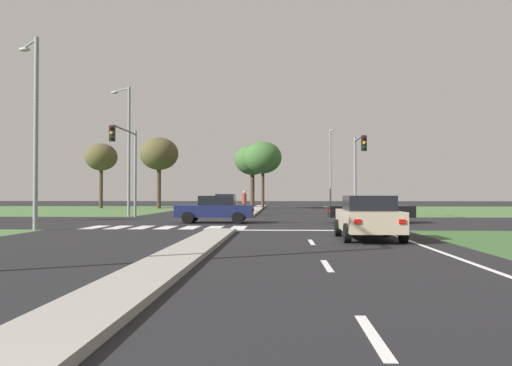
{
  "coord_description": "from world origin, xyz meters",
  "views": [
    {
      "loc": [
        2.47,
        -1.21,
        1.57
      ],
      "look_at": [
        0.79,
        37.17,
        2.38
      ],
      "focal_mm": 38.6,
      "sensor_mm": 36.0,
      "label": 1
    }
  ],
  "objects": [
    {
      "name": "treeline_near",
      "position": [
        -18.05,
        60.96,
        5.82
      ],
      "size": [
        3.68,
        3.68,
        7.46
      ],
      "color": "#423323",
      "rests_on": "ground"
    },
    {
      "name": "edge_line_right",
      "position": [
        6.85,
        12.0,
        0.01
      ],
      "size": [
        0.14,
        24.0,
        0.01
      ],
      "primitive_type": "cube",
      "color": "silver",
      "rests_on": "ground"
    },
    {
      "name": "car_navy_fifth",
      "position": [
        -1.13,
        29.21,
        0.77
      ],
      "size": [
        4.29,
        2.02,
        1.51
      ],
      "rotation": [
        0.0,
        0.0,
        1.57
      ],
      "color": "#161E47",
      "rests_on": "ground"
    },
    {
      "name": "median_island_near",
      "position": [
        0.0,
        11.0,
        0.07
      ],
      "size": [
        1.2,
        22.0,
        0.14
      ],
      "primitive_type": "cube",
      "color": "gray",
      "rests_on": "ground"
    },
    {
      "name": "traffic_signal_far_left",
      "position": [
        -7.6,
        34.59,
        4.19
      ],
      "size": [
        0.32,
        5.66,
        6.02
      ],
      "color": "gray",
      "rests_on": "ground"
    },
    {
      "name": "treeline_fourth",
      "position": [
        0.59,
        58.61,
        5.59
      ],
      "size": [
        4.11,
        4.11,
        7.37
      ],
      "color": "#423323",
      "rests_on": "ground"
    },
    {
      "name": "traffic_signal_far_right",
      "position": [
        7.6,
        35.03,
        3.77
      ],
      "size": [
        0.32,
        4.35,
        5.49
      ],
      "color": "gray",
      "rests_on": "ground"
    },
    {
      "name": "crosswalk_bar_third",
      "position": [
        -4.1,
        24.8,
        0.01
      ],
      "size": [
        0.7,
        2.8,
        0.01
      ],
      "primitive_type": "cube",
      "color": "silver",
      "rests_on": "ground"
    },
    {
      "name": "car_beige_near",
      "position": [
        5.56,
        18.23,
        0.79
      ],
      "size": [
        2.03,
        4.56,
        1.54
      ],
      "color": "#BCAD8E",
      "rests_on": "ground"
    },
    {
      "name": "street_lamp_fourth",
      "position": [
        8.36,
        63.13,
        5.06
      ],
      "size": [
        0.56,
        1.85,
        9.11
      ],
      "color": "gray",
      "rests_on": "ground"
    },
    {
      "name": "car_white_second",
      "position": [
        -2.19,
        45.42,
        0.82
      ],
      "size": [
        1.96,
        4.48,
        1.62
      ],
      "rotation": [
        0.0,
        0.0,
        3.14
      ],
      "color": "silver",
      "rests_on": "ground"
    },
    {
      "name": "stop_bar_near",
      "position": [
        3.8,
        23.0,
        0.01
      ],
      "size": [
        6.4,
        0.5,
        0.01
      ],
      "primitive_type": "cube",
      "color": "silver",
      "rests_on": "ground"
    },
    {
      "name": "crosswalk_bar_sixth",
      "position": [
        -0.65,
        24.8,
        0.01
      ],
      "size": [
        0.7,
        2.8,
        0.01
      ],
      "primitive_type": "cube",
      "color": "silver",
      "rests_on": "ground"
    },
    {
      "name": "lane_dash_near",
      "position": [
        3.5,
        4.98,
        0.01
      ],
      "size": [
        0.14,
        2.0,
        0.01
      ],
      "primitive_type": "cube",
      "color": "silver",
      "rests_on": "ground"
    },
    {
      "name": "lane_dash_third",
      "position": [
        3.5,
        16.98,
        0.01
      ],
      "size": [
        0.14,
        2.0,
        0.01
      ],
      "primitive_type": "cube",
      "color": "silver",
      "rests_on": "ground"
    },
    {
      "name": "crosswalk_bar_near",
      "position": [
        -6.4,
        24.8,
        0.01
      ],
      "size": [
        0.7,
        2.8,
        0.01
      ],
      "primitive_type": "cube",
      "color": "silver",
      "rests_on": "ground"
    },
    {
      "name": "crosswalk_bar_fourth",
      "position": [
        -2.95,
        24.8,
        0.01
      ],
      "size": [
        0.7,
        2.8,
        0.01
      ],
      "primitive_type": "cube",
      "color": "silver",
      "rests_on": "ground"
    },
    {
      "name": "treeline_third",
      "position": [
        -0.67,
        61.31,
        5.5
      ],
      "size": [
        4.08,
        4.08,
        7.28
      ],
      "color": "#423323",
      "rests_on": "ground"
    },
    {
      "name": "street_lamp_third",
      "position": [
        -8.5,
        37.79,
        5.19
      ],
      "size": [
        1.8,
        1.39,
        9.33
      ],
      "color": "gray",
      "rests_on": "ground"
    },
    {
      "name": "pedestrian_at_median",
      "position": [
        -0.24,
        40.25,
        1.18
      ],
      "size": [
        0.34,
        0.34,
        1.72
      ],
      "rotation": [
        0.0,
        0.0,
        0.96
      ],
      "color": "maroon",
      "rests_on": "median_island_far"
    },
    {
      "name": "crosswalk_bar_seventh",
      "position": [
        0.5,
        24.8,
        0.01
      ],
      "size": [
        0.7,
        2.8,
        0.01
      ],
      "primitive_type": "cube",
      "color": "silver",
      "rests_on": "ground"
    },
    {
      "name": "crosswalk_bar_second",
      "position": [
        -5.25,
        24.8,
        0.01
      ],
      "size": [
        0.7,
        2.8,
        0.01
      ],
      "primitive_type": "cube",
      "color": "silver",
      "rests_on": "ground"
    },
    {
      "name": "lane_dash_second",
      "position": [
        3.5,
        10.98,
        0.01
      ],
      "size": [
        0.14,
        2.0,
        0.01
      ],
      "primitive_type": "cube",
      "color": "silver",
      "rests_on": "ground"
    },
    {
      "name": "street_lamp_second",
      "position": [
        -8.48,
        22.79,
        4.81
      ],
      "size": [
        1.53,
        1.52,
        8.59
      ],
      "color": "gray",
      "rests_on": "ground"
    },
    {
      "name": "ground_plane",
      "position": [
        0.0,
        30.0,
        0.0
      ],
      "size": [
        200.0,
        200.0,
        0.0
      ],
      "primitive_type": "plane",
      "color": "black"
    },
    {
      "name": "treeline_second",
      "position": [
        -11.14,
        60.0,
        6.12
      ],
      "size": [
        4.32,
        4.32,
        8.01
      ],
      "color": "#423323",
      "rests_on": "ground"
    },
    {
      "name": "crosswalk_bar_fifth",
      "position": [
        -1.8,
        24.8,
        0.01
      ],
      "size": [
        0.7,
        2.8,
        0.01
      ],
      "primitive_type": "cube",
      "color": "silver",
      "rests_on": "ground"
    },
    {
      "name": "median_island_far",
      "position": [
        0.0,
        55.0,
        0.07
      ],
      "size": [
        1.2,
        36.0,
        0.14
      ],
      "primitive_type": "cube",
      "color": "#ADA89E",
      "rests_on": "ground"
    },
    {
      "name": "grass_verge_far_left",
      "position": [
        -25.5,
        54.5,
        0.0
      ],
      "size": [
        35.0,
        35.0,
        0.01
      ],
      "primitive_type": "cube",
      "color": "#476B38",
      "rests_on": "ground"
    },
    {
      "name": "grass_verge_far_right",
      "position": [
        25.5,
        54.5,
        0.0
      ],
      "size": [
        35.0,
        35.0,
        0.01
      ],
      "primitive_type": "cube",
      "color": "#476B38",
      "rests_on": "ground"
    },
    {
      "name": "car_black_fourth",
      "position": [
        7.44,
        29.58,
        0.76
      ],
      "size": [
        4.63,
        2.09,
        1.48
      ],
      "rotation": [
        0.0,
        0.0,
        -1.57
      ],
      "color": "black",
      "rests_on": "ground"
    }
  ]
}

